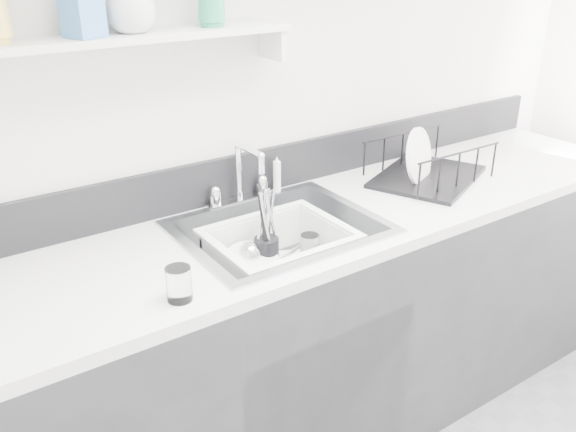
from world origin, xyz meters
TOP-DOWN VIEW (x-y plane):
  - counter_run at (0.00, 1.19)m, footprint 3.20×0.62m
  - backsplash at (0.00, 1.49)m, footprint 3.20×0.02m
  - sink at (0.00, 1.19)m, footprint 0.64×0.52m
  - faucet at (0.00, 1.44)m, footprint 0.26×0.18m
  - side_sprayer at (0.16, 1.44)m, footprint 0.03×0.03m
  - wall_shelf at (-0.35, 1.42)m, footprint 1.00×0.16m
  - wash_tub at (-0.02, 1.16)m, footprint 0.54×0.50m
  - plate_stack at (-0.09, 1.20)m, footprint 0.23×0.22m
  - utensil_cup at (-0.03, 1.23)m, footprint 0.08×0.08m
  - ladle at (-0.04, 1.17)m, footprint 0.27×0.31m
  - tumbler_in_tub at (0.12, 1.19)m, footprint 0.08×0.08m
  - tumbler_counter at (-0.45, 0.98)m, footprint 0.08×0.08m
  - dish_rack at (0.72, 1.23)m, footprint 0.54×0.49m
  - bowl_small at (0.06, 1.10)m, footprint 0.14×0.14m
  - soap_bottle_c at (-0.34, 1.42)m, footprint 0.16×0.16m

SIDE VIEW (x-z plane):
  - counter_run at x=0.00m, z-range 0.00..0.92m
  - bowl_small at x=0.06m, z-range 0.77..0.80m
  - plate_stack at x=-0.09m, z-range 0.75..0.84m
  - ladle at x=-0.04m, z-range 0.77..0.85m
  - tumbler_in_tub at x=0.12m, z-range 0.77..0.86m
  - utensil_cup at x=-0.03m, z-range 0.69..0.97m
  - sink at x=0.00m, z-range 0.73..0.93m
  - wash_tub at x=-0.02m, z-range 0.75..0.92m
  - tumbler_counter at x=-0.45m, z-range 0.92..1.01m
  - faucet at x=0.00m, z-range 0.87..1.09m
  - side_sprayer at x=0.16m, z-range 0.92..1.06m
  - dish_rack at x=0.72m, z-range 0.92..1.08m
  - backsplash at x=0.00m, z-range 0.92..1.08m
  - wall_shelf at x=-0.35m, z-range 1.45..1.57m
  - soap_bottle_c at x=-0.34m, z-range 1.53..1.71m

